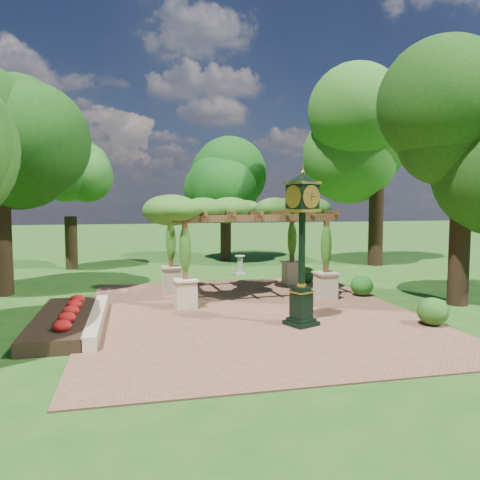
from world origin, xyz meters
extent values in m
plane|color=#1E4714|center=(0.00, 0.00, 0.00)|extent=(120.00, 120.00, 0.00)
cube|color=brown|center=(0.00, 1.00, 0.02)|extent=(10.00, 12.00, 0.04)
cube|color=#C6B793|center=(-4.60, 0.50, 0.20)|extent=(0.35, 5.00, 0.40)
cube|color=red|center=(-5.50, 0.50, 0.18)|extent=(1.50, 5.00, 0.36)
cube|color=black|center=(1.03, -0.78, 0.10)|extent=(1.00, 1.00, 0.11)
cube|color=black|center=(1.03, -0.78, 0.61)|extent=(0.62, 0.62, 0.86)
cube|color=gold|center=(1.03, -0.78, 0.99)|extent=(0.70, 0.70, 0.04)
cylinder|color=black|center=(1.03, -0.78, 2.23)|extent=(0.25, 0.25, 2.19)
cube|color=black|center=(1.03, -0.78, 3.65)|extent=(0.87, 0.87, 0.67)
cylinder|color=white|center=(1.16, -1.09, 3.65)|extent=(0.54, 0.25, 0.57)
cone|color=black|center=(1.03, -0.78, 4.17)|extent=(1.12, 1.12, 0.24)
sphere|color=gold|center=(1.03, -0.78, 4.32)|extent=(0.13, 0.13, 0.13)
cube|color=beige|center=(-1.93, 2.00, 0.50)|extent=(0.70, 0.70, 0.91)
cube|color=brown|center=(-1.93, 2.00, 1.94)|extent=(0.17, 0.17, 1.87)
cube|color=beige|center=(3.11, 2.37, 0.50)|extent=(0.70, 0.70, 0.91)
cube|color=brown|center=(3.11, 2.37, 1.94)|extent=(0.17, 0.17, 1.87)
cube|color=beige|center=(-2.16, 5.03, 0.50)|extent=(0.70, 0.70, 0.91)
cube|color=brown|center=(-2.16, 5.03, 1.94)|extent=(0.17, 0.17, 1.87)
cube|color=beige|center=(2.89, 5.40, 0.50)|extent=(0.70, 0.70, 0.91)
cube|color=brown|center=(2.89, 5.40, 1.94)|extent=(0.17, 0.17, 1.87)
cube|color=brown|center=(0.59, 2.19, 2.95)|extent=(5.86, 0.58, 0.22)
cube|color=brown|center=(0.36, 5.21, 2.95)|extent=(5.86, 0.58, 0.22)
ellipsoid|color=#2D5E1B|center=(0.48, 3.70, 3.23)|extent=(6.12, 4.07, 1.01)
cube|color=gray|center=(1.39, 8.61, 0.05)|extent=(0.55, 0.55, 0.09)
cylinder|color=gray|center=(1.39, 8.61, 0.47)|extent=(0.28, 0.28, 0.84)
cylinder|color=gray|center=(1.39, 8.61, 0.90)|extent=(0.52, 0.52, 0.05)
ellipsoid|color=#255518|center=(4.65, -1.61, 0.43)|extent=(0.98, 0.98, 0.78)
ellipsoid|color=#1E5B19|center=(4.65, 2.61, 0.41)|extent=(0.97, 0.97, 0.74)
ellipsoid|color=#245919|center=(3.66, 5.71, 0.37)|extent=(0.91, 0.91, 0.67)
cylinder|color=black|center=(-8.39, 5.87, 1.73)|extent=(0.78, 0.78, 3.47)
cylinder|color=#2E2112|center=(-6.72, 12.39, 1.37)|extent=(0.62, 0.62, 2.73)
ellipsoid|color=#205618|center=(-6.72, 12.39, 4.89)|extent=(3.26, 3.26, 4.32)
cylinder|color=#382116|center=(1.73, 13.92, 1.39)|extent=(0.62, 0.62, 2.78)
ellipsoid|color=#124110|center=(1.73, 13.92, 4.98)|extent=(4.11, 4.11, 4.39)
cylinder|color=black|center=(9.38, 10.21, 2.14)|extent=(0.79, 0.79, 4.28)
ellipsoid|color=#2A5E1B|center=(9.38, 10.21, 7.65)|extent=(5.36, 5.36, 6.75)
cylinder|color=black|center=(7.20, 0.66, 1.58)|extent=(0.68, 0.68, 3.15)
ellipsoid|color=#193C0F|center=(7.20, 0.66, 5.64)|extent=(3.90, 3.90, 4.98)
camera|label=1|loc=(-3.53, -13.04, 3.54)|focal=35.00mm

